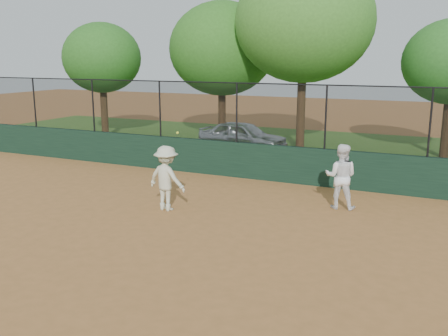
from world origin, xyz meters
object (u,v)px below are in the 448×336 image
at_px(parked_car, 243,136).
at_px(player_main, 167,178).
at_px(tree_1, 222,49).
at_px(player_second, 341,176).
at_px(tree_0, 102,58).
at_px(tree_2, 304,21).

relative_size(parked_car, player_main, 1.79).
height_order(player_main, tree_1, tree_1).
height_order(parked_car, player_main, player_main).
bearing_deg(player_second, tree_0, -33.35).
bearing_deg(player_second, player_main, 21.24).
xyz_separation_m(tree_0, tree_1, (5.72, 1.68, 0.42)).
bearing_deg(player_main, tree_2, 85.66).
bearing_deg(player_main, tree_1, 107.69).
bearing_deg(player_second, tree_2, -71.92).
bearing_deg(parked_car, tree_0, 90.63).
bearing_deg(parked_car, player_main, -166.23).
height_order(player_second, tree_0, tree_0).
distance_m(player_second, tree_1, 12.06).
bearing_deg(player_second, tree_1, -54.41).
height_order(player_second, tree_2, tree_2).
distance_m(player_second, tree_0, 15.37).
height_order(parked_car, player_second, player_second).
bearing_deg(tree_1, parked_car, -47.35).
xyz_separation_m(parked_car, player_main, (1.44, -8.62, 0.21)).
relative_size(tree_0, tree_2, 0.71).
relative_size(parked_car, tree_0, 0.69).
bearing_deg(player_main, parked_car, 99.50).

